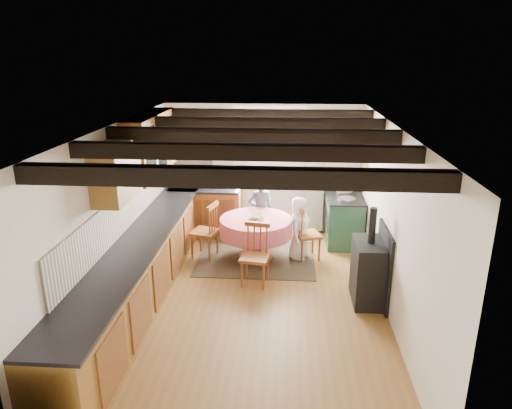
# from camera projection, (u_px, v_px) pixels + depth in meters

# --- Properties ---
(floor) EXTENTS (3.60, 5.50, 0.00)m
(floor) POSITION_uv_depth(u_px,v_px,m) (252.00, 302.00, 6.40)
(floor) COLOR brown
(floor) RESTS_ON ground
(ceiling) EXTENTS (3.60, 5.50, 0.00)m
(ceiling) POSITION_uv_depth(u_px,v_px,m) (251.00, 128.00, 5.65)
(ceiling) COLOR white
(ceiling) RESTS_ON ground
(wall_back) EXTENTS (3.60, 0.00, 2.40)m
(wall_back) POSITION_uv_depth(u_px,v_px,m) (263.00, 169.00, 8.63)
(wall_back) COLOR silver
(wall_back) RESTS_ON ground
(wall_front) EXTENTS (3.60, 0.00, 2.40)m
(wall_front) POSITION_uv_depth(u_px,v_px,m) (222.00, 349.00, 3.42)
(wall_front) COLOR silver
(wall_front) RESTS_ON ground
(wall_left) EXTENTS (0.00, 5.50, 2.40)m
(wall_left) POSITION_uv_depth(u_px,v_px,m) (117.00, 217.00, 6.14)
(wall_left) COLOR silver
(wall_left) RESTS_ON ground
(wall_right) EXTENTS (0.00, 5.50, 2.40)m
(wall_right) POSITION_uv_depth(u_px,v_px,m) (392.00, 224.00, 5.90)
(wall_right) COLOR silver
(wall_right) RESTS_ON ground
(beam_a) EXTENTS (3.60, 0.16, 0.16)m
(beam_a) POSITION_uv_depth(u_px,v_px,m) (232.00, 177.00, 3.78)
(beam_a) COLOR black
(beam_a) RESTS_ON ceiling
(beam_b) EXTENTS (3.60, 0.16, 0.16)m
(beam_b) POSITION_uv_depth(u_px,v_px,m) (244.00, 152.00, 4.73)
(beam_b) COLOR black
(beam_b) RESTS_ON ceiling
(beam_c) EXTENTS (3.60, 0.16, 0.16)m
(beam_c) POSITION_uv_depth(u_px,v_px,m) (251.00, 135.00, 5.67)
(beam_c) COLOR black
(beam_c) RESTS_ON ceiling
(beam_d) EXTENTS (3.60, 0.16, 0.16)m
(beam_d) POSITION_uv_depth(u_px,v_px,m) (257.00, 123.00, 6.62)
(beam_d) COLOR black
(beam_d) RESTS_ON ceiling
(beam_e) EXTENTS (3.60, 0.16, 0.16)m
(beam_e) POSITION_uv_depth(u_px,v_px,m) (261.00, 114.00, 7.57)
(beam_e) COLOR black
(beam_e) RESTS_ON ceiling
(splash_left) EXTENTS (0.02, 4.50, 0.55)m
(splash_left) POSITION_uv_depth(u_px,v_px,m) (126.00, 210.00, 6.43)
(splash_left) COLOR beige
(splash_left) RESTS_ON wall_left
(splash_back) EXTENTS (1.40, 0.02, 0.55)m
(splash_back) POSITION_uv_depth(u_px,v_px,m) (210.00, 169.00, 8.67)
(splash_back) COLOR beige
(splash_back) RESTS_ON wall_back
(base_cabinet_left) EXTENTS (0.60, 5.30, 0.88)m
(base_cabinet_left) POSITION_uv_depth(u_px,v_px,m) (143.00, 269.00, 6.36)
(base_cabinet_left) COLOR #8F5E24
(base_cabinet_left) RESTS_ON floor
(base_cabinet_back) EXTENTS (1.30, 0.60, 0.88)m
(base_cabinet_back) POSITION_uv_depth(u_px,v_px,m) (206.00, 212.00, 8.65)
(base_cabinet_back) COLOR #8F5E24
(base_cabinet_back) RESTS_ON floor
(worktop_left) EXTENTS (0.64, 5.30, 0.04)m
(worktop_left) POSITION_uv_depth(u_px,v_px,m) (142.00, 238.00, 6.22)
(worktop_left) COLOR black
(worktop_left) RESTS_ON base_cabinet_left
(worktop_back) EXTENTS (1.30, 0.64, 0.04)m
(worktop_back) POSITION_uv_depth(u_px,v_px,m) (205.00, 188.00, 8.49)
(worktop_back) COLOR black
(worktop_back) RESTS_ON base_cabinet_back
(wall_cabinet_glass) EXTENTS (0.34, 1.80, 0.90)m
(wall_cabinet_glass) POSITION_uv_depth(u_px,v_px,m) (151.00, 144.00, 7.03)
(wall_cabinet_glass) COLOR #8F5E24
(wall_cabinet_glass) RESTS_ON wall_left
(wall_cabinet_solid) EXTENTS (0.34, 0.90, 0.70)m
(wall_cabinet_solid) POSITION_uv_depth(u_px,v_px,m) (116.00, 171.00, 5.63)
(wall_cabinet_solid) COLOR #8F5E24
(wall_cabinet_solid) RESTS_ON wall_left
(window_frame) EXTENTS (1.34, 0.03, 1.54)m
(window_frame) POSITION_uv_depth(u_px,v_px,m) (269.00, 148.00, 8.48)
(window_frame) COLOR white
(window_frame) RESTS_ON wall_back
(window_pane) EXTENTS (1.20, 0.01, 1.40)m
(window_pane) POSITION_uv_depth(u_px,v_px,m) (269.00, 148.00, 8.48)
(window_pane) COLOR white
(window_pane) RESTS_ON wall_back
(curtain_left) EXTENTS (0.35, 0.10, 2.10)m
(curtain_left) POSITION_uv_depth(u_px,v_px,m) (223.00, 175.00, 8.61)
(curtain_left) COLOR #98BD87
(curtain_left) RESTS_ON wall_back
(curtain_right) EXTENTS (0.35, 0.10, 2.10)m
(curtain_right) POSITION_uv_depth(u_px,v_px,m) (315.00, 177.00, 8.50)
(curtain_right) COLOR #98BD87
(curtain_right) RESTS_ON wall_back
(curtain_rod) EXTENTS (2.00, 0.03, 0.03)m
(curtain_rod) POSITION_uv_depth(u_px,v_px,m) (269.00, 116.00, 8.21)
(curtain_rod) COLOR black
(curtain_rod) RESTS_ON wall_back
(wall_picture) EXTENTS (0.04, 0.50, 0.60)m
(wall_picture) POSITION_uv_depth(u_px,v_px,m) (365.00, 149.00, 7.92)
(wall_picture) COLOR gold
(wall_picture) RESTS_ON wall_right
(wall_plate) EXTENTS (0.30, 0.02, 0.30)m
(wall_plate) POSITION_uv_depth(u_px,v_px,m) (321.00, 144.00, 8.37)
(wall_plate) COLOR silver
(wall_plate) RESTS_ON wall_back
(rug) EXTENTS (1.93, 1.50, 0.01)m
(rug) POSITION_uv_depth(u_px,v_px,m) (256.00, 258.00, 7.72)
(rug) COLOR #413825
(rug) RESTS_ON floor
(dining_table) EXTENTS (1.18, 1.18, 0.71)m
(dining_table) POSITION_uv_depth(u_px,v_px,m) (256.00, 239.00, 7.61)
(dining_table) COLOR pink
(dining_table) RESTS_ON floor
(chair_near) EXTENTS (0.46, 0.47, 0.92)m
(chair_near) POSITION_uv_depth(u_px,v_px,m) (255.00, 255.00, 6.74)
(chair_near) COLOR brown
(chair_near) RESTS_ON floor
(chair_left) EXTENTS (0.52, 0.50, 0.95)m
(chair_left) POSITION_uv_depth(u_px,v_px,m) (204.00, 230.00, 7.67)
(chair_left) COLOR brown
(chair_left) RESTS_ON floor
(chair_right) EXTENTS (0.51, 0.50, 0.92)m
(chair_right) POSITION_uv_depth(u_px,v_px,m) (308.00, 233.00, 7.61)
(chair_right) COLOR brown
(chair_right) RESTS_ON floor
(aga_range) EXTENTS (0.62, 0.95, 0.88)m
(aga_range) POSITION_uv_depth(u_px,v_px,m) (344.00, 219.00, 8.25)
(aga_range) COLOR #204630
(aga_range) RESTS_ON floor
(cast_iron_stove) EXTENTS (0.41, 0.68, 1.36)m
(cast_iron_stove) POSITION_uv_depth(u_px,v_px,m) (370.00, 256.00, 6.21)
(cast_iron_stove) COLOR black
(cast_iron_stove) RESTS_ON floor
(child_far) EXTENTS (0.52, 0.42, 1.23)m
(child_far) POSITION_uv_depth(u_px,v_px,m) (260.00, 211.00, 8.15)
(child_far) COLOR #4D5363
(child_far) RESTS_ON floor
(child_right) EXTENTS (0.49, 0.60, 1.06)m
(child_right) POSITION_uv_depth(u_px,v_px,m) (299.00, 228.00, 7.59)
(child_right) COLOR white
(child_right) RESTS_ON floor
(bowl_a) EXTENTS (0.28, 0.28, 0.06)m
(bowl_a) POSITION_uv_depth(u_px,v_px,m) (256.00, 217.00, 7.50)
(bowl_a) COLOR silver
(bowl_a) RESTS_ON dining_table
(bowl_b) EXTENTS (0.28, 0.28, 0.07)m
(bowl_b) POSITION_uv_depth(u_px,v_px,m) (257.00, 216.00, 7.51)
(bowl_b) COLOR silver
(bowl_b) RESTS_ON dining_table
(cup) EXTENTS (0.11, 0.11, 0.10)m
(cup) POSITION_uv_depth(u_px,v_px,m) (261.00, 220.00, 7.29)
(cup) COLOR silver
(cup) RESTS_ON dining_table
(canister_tall) EXTENTS (0.13, 0.13, 0.22)m
(canister_tall) POSITION_uv_depth(u_px,v_px,m) (188.00, 181.00, 8.47)
(canister_tall) COLOR #262628
(canister_tall) RESTS_ON worktop_back
(canister_wide) EXTENTS (0.16, 0.16, 0.18)m
(canister_wide) POSITION_uv_depth(u_px,v_px,m) (203.00, 180.00, 8.58)
(canister_wide) COLOR #262628
(canister_wide) RESTS_ON worktop_back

